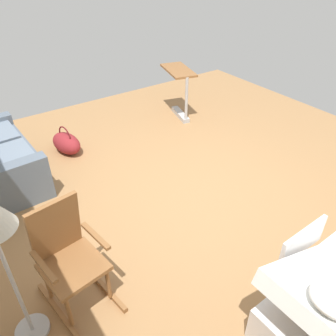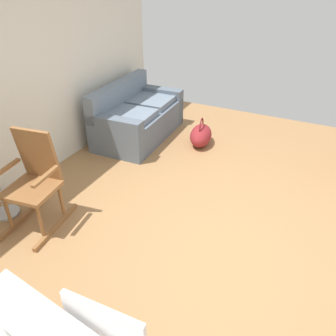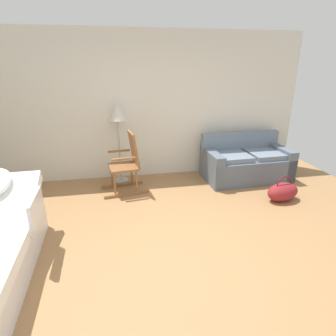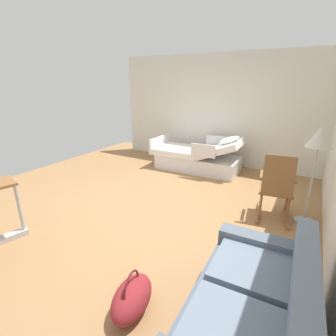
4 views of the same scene
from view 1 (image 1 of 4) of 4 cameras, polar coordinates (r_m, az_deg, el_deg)
ground_plane at (r=4.34m, az=5.10°, el=-4.23°), size 7.10×7.10×0.00m
rocking_chair at (r=3.01m, az=-16.68°, el=-14.43°), size 0.82×0.58×1.05m
overbed_table at (r=6.08m, az=2.02°, el=13.56°), size 0.88×0.60×0.84m
duffel_bag at (r=5.30m, az=-16.95°, el=4.11°), size 0.61×0.43×0.43m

